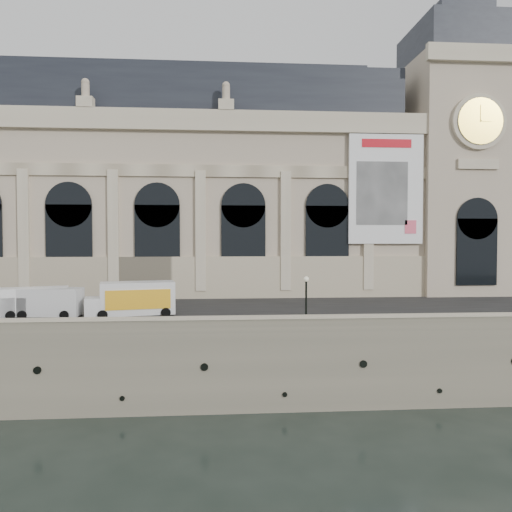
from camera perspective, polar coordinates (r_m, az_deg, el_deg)
The scene contains 10 objects.
ground at distance 39.14m, azimuth -8.97°, elevation -17.58°, with size 260.00×260.00×0.00m, color black.
quay at distance 72.53m, azimuth -6.74°, elevation -6.02°, with size 160.00×70.00×6.00m, color gray.
street at distance 51.34m, azimuth -7.74°, elevation -5.93°, with size 160.00×24.00×0.06m, color #2D2D2D.
parapet at distance 38.04m, azimuth -8.95°, elevation -7.84°, with size 160.00×1.40×1.21m.
museum at distance 68.54m, azimuth -11.98°, elevation 7.50°, with size 69.00×18.70×29.10m.
clock_pavilion at distance 72.45m, azimuth 21.36°, elevation 10.05°, with size 13.00×14.72×36.70m.
van_b at distance 48.70m, azimuth -23.05°, elevation -4.93°, with size 6.12×2.81×2.66m.
van_c at distance 49.53m, azimuth -24.44°, elevation -4.83°, with size 6.40×3.82×2.68m.
box_truck at distance 46.82m, azimuth -13.92°, elevation -4.82°, with size 8.18×4.05×3.16m.
lamp_right at distance 39.33m, azimuth 5.75°, elevation -5.36°, with size 0.42×0.42×4.16m.
Camera 1 is at (3.05, -36.76, 13.10)m, focal length 35.00 mm.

